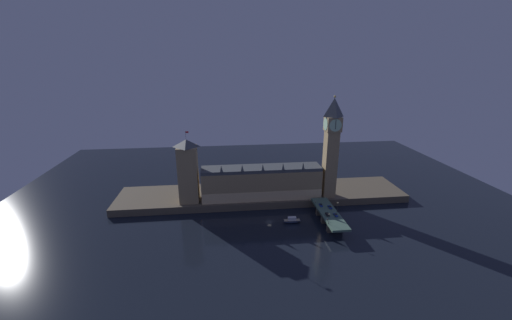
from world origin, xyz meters
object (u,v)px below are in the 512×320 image
at_px(pedestrian_far_rail, 315,202).
at_px(street_lamp_near, 329,217).
at_px(street_lamp_mid, 338,206).
at_px(car_southbound_trail, 330,207).
at_px(car_northbound_trail, 327,214).
at_px(car_southbound_lead, 336,215).
at_px(victoria_tower, 188,171).
at_px(boat_upstream, 292,221).
at_px(pedestrian_near_rail, 327,220).
at_px(car_northbound_lead, 321,205).
at_px(clock_tower, 331,145).

distance_m(pedestrian_far_rail, street_lamp_near, 29.29).
bearing_deg(pedestrian_far_rail, street_lamp_mid, -53.32).
distance_m(car_southbound_trail, street_lamp_mid, 7.87).
height_order(car_northbound_trail, pedestrian_far_rail, pedestrian_far_rail).
relative_size(car_southbound_lead, pedestrian_far_rail, 2.48).
bearing_deg(victoria_tower, boat_upstream, -24.26).
distance_m(car_southbound_trail, pedestrian_near_rail, 19.09).
bearing_deg(pedestrian_far_rail, car_northbound_lead, -59.98).
bearing_deg(pedestrian_far_rail, street_lamp_near, -90.79).
height_order(clock_tower, car_northbound_trail, clock_tower).
bearing_deg(car_southbound_lead, victoria_tower, 158.27).
bearing_deg(victoria_tower, car_southbound_lead, -21.73).
xyz_separation_m(clock_tower, car_southbound_trail, (-6.84, -24.74, -36.88)).
height_order(victoria_tower, street_lamp_near, victoria_tower).
xyz_separation_m(pedestrian_far_rail, boat_upstream, (-19.33, -12.26, -6.86)).
bearing_deg(street_lamp_near, car_northbound_trail, 74.85).
height_order(car_northbound_lead, boat_upstream, car_northbound_lead).
height_order(clock_tower, pedestrian_near_rail, clock_tower).
relative_size(victoria_tower, street_lamp_near, 7.33).
bearing_deg(car_southbound_trail, car_northbound_trail, -117.34).
bearing_deg(street_lamp_mid, pedestrian_far_rail, 126.68).
relative_size(pedestrian_far_rail, street_lamp_near, 0.26).
relative_size(car_northbound_trail, car_southbound_lead, 1.00).
bearing_deg(boat_upstream, pedestrian_far_rail, 32.38).
relative_size(street_lamp_near, boat_upstream, 0.59).
xyz_separation_m(car_southbound_lead, pedestrian_far_rail, (-7.72, 19.43, 0.33)).
distance_m(car_northbound_lead, car_northbound_trail, 13.64).
bearing_deg(pedestrian_near_rail, victoria_tower, 153.30).
xyz_separation_m(car_northbound_lead, car_southbound_lead, (5.15, -14.98, 0.02)).
bearing_deg(car_southbound_lead, pedestrian_near_rail, -141.41).
height_order(victoria_tower, street_lamp_mid, victoria_tower).
height_order(street_lamp_mid, boat_upstream, street_lamp_mid).
bearing_deg(car_southbound_trail, street_lamp_mid, -64.45).
bearing_deg(pedestrian_near_rail, clock_tower, 70.96).
relative_size(car_southbound_lead, boat_upstream, 0.38).
bearing_deg(victoria_tower, street_lamp_mid, -18.54).
height_order(pedestrian_near_rail, boat_upstream, pedestrian_near_rail).
distance_m(car_northbound_lead, pedestrian_far_rail, 5.16).
bearing_deg(car_northbound_trail, pedestrian_near_rail, -108.95).
relative_size(victoria_tower, street_lamp_mid, 7.37).
bearing_deg(pedestrian_near_rail, boat_upstream, 145.39).
bearing_deg(car_southbound_trail, pedestrian_far_rail, 133.49).
bearing_deg(pedestrian_far_rail, boat_upstream, -147.62).
relative_size(pedestrian_far_rail, boat_upstream, 0.15).
xyz_separation_m(car_southbound_trail, pedestrian_near_rail, (-7.72, -17.45, 0.25)).
relative_size(car_northbound_trail, street_lamp_mid, 0.64).
xyz_separation_m(car_northbound_trail, street_lamp_mid, (8.12, 3.73, 3.79)).
bearing_deg(car_southbound_lead, pedestrian_far_rail, 111.67).
xyz_separation_m(car_northbound_trail, car_southbound_trail, (5.15, 9.96, -0.00)).
height_order(pedestrian_near_rail, pedestrian_far_rail, pedestrian_far_rail).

